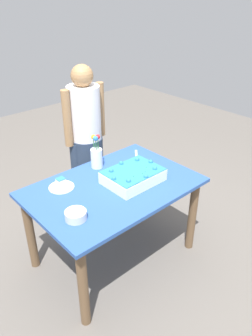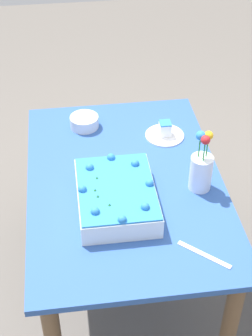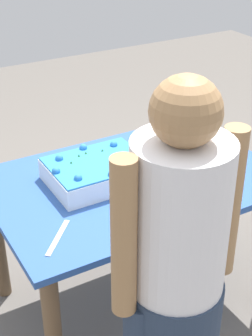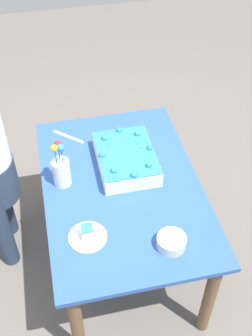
% 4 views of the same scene
% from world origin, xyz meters
% --- Properties ---
extents(ground_plane, '(8.00, 8.00, 0.00)m').
position_xyz_m(ground_plane, '(0.00, 0.00, 0.00)').
color(ground_plane, '#625B55').
extents(dining_table, '(1.30, 0.88, 0.72)m').
position_xyz_m(dining_table, '(0.00, 0.00, 0.61)').
color(dining_table, '#2D539C').
rests_on(dining_table, ground_plane).
extents(sheet_cake, '(0.43, 0.32, 0.12)m').
position_xyz_m(sheet_cake, '(0.15, -0.06, 0.78)').
color(sheet_cake, white).
rests_on(sheet_cake, dining_table).
extents(serving_plate_with_slice, '(0.19, 0.19, 0.08)m').
position_xyz_m(serving_plate_with_slice, '(-0.31, 0.24, 0.75)').
color(serving_plate_with_slice, white).
rests_on(serving_plate_with_slice, dining_table).
extents(cake_knife, '(0.17, 0.18, 0.00)m').
position_xyz_m(cake_knife, '(0.48, 0.24, 0.73)').
color(cake_knife, silver).
rests_on(cake_knife, dining_table).
extents(flower_vase, '(0.10, 0.10, 0.30)m').
position_xyz_m(flower_vase, '(0.09, 0.32, 0.83)').
color(flower_vase, white).
rests_on(flower_vase, dining_table).
extents(fruit_bowl, '(0.15, 0.15, 0.06)m').
position_xyz_m(fruit_bowl, '(-0.45, -0.15, 0.76)').
color(fruit_bowl, silver).
rests_on(fruit_bowl, dining_table).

